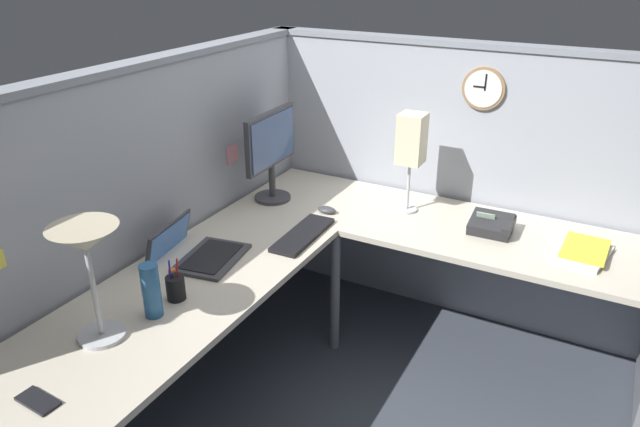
{
  "coord_description": "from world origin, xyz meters",
  "views": [
    {
      "loc": [
        -2.21,
        -1.02,
        2.03
      ],
      "look_at": [
        -0.06,
        0.13,
        0.91
      ],
      "focal_mm": 32.88,
      "sensor_mm": 36.0,
      "label": 1
    }
  ],
  "objects_px": {
    "book_stack": "(583,252)",
    "monitor": "(271,149)",
    "desk_lamp_paper": "(411,142)",
    "pen_cup": "(176,287)",
    "laptop": "(193,252)",
    "thermos_flask": "(151,291)",
    "office_phone": "(493,225)",
    "desk_lamp_dome": "(86,248)",
    "computer_mouse": "(327,210)",
    "cell_phone": "(38,401)",
    "wall_clock": "(484,88)",
    "keyboard": "(303,235)"
  },
  "relations": [
    {
      "from": "book_stack",
      "to": "desk_lamp_paper",
      "type": "relative_size",
      "value": 0.59
    },
    {
      "from": "keyboard",
      "to": "cell_phone",
      "type": "xyz_separation_m",
      "value": [
        -1.38,
        0.17,
        -0.01
      ]
    },
    {
      "from": "laptop",
      "to": "wall_clock",
      "type": "xyz_separation_m",
      "value": [
        1.23,
        -0.95,
        0.6
      ]
    },
    {
      "from": "pen_cup",
      "to": "desk_lamp_paper",
      "type": "bearing_deg",
      "value": -22.33
    },
    {
      "from": "pen_cup",
      "to": "thermos_flask",
      "type": "relative_size",
      "value": 0.82
    },
    {
      "from": "computer_mouse",
      "to": "desk_lamp_dome",
      "type": "height_order",
      "value": "desk_lamp_dome"
    },
    {
      "from": "office_phone",
      "to": "book_stack",
      "type": "xyz_separation_m",
      "value": [
        -0.05,
        -0.42,
        -0.02
      ]
    },
    {
      "from": "desk_lamp_dome",
      "to": "wall_clock",
      "type": "distance_m",
      "value": 2.06
    },
    {
      "from": "desk_lamp_dome",
      "to": "thermos_flask",
      "type": "distance_m",
      "value": 0.33
    },
    {
      "from": "office_phone",
      "to": "wall_clock",
      "type": "distance_m",
      "value": 0.71
    },
    {
      "from": "computer_mouse",
      "to": "wall_clock",
      "type": "height_order",
      "value": "wall_clock"
    },
    {
      "from": "computer_mouse",
      "to": "cell_phone",
      "type": "bearing_deg",
      "value": 175.29
    },
    {
      "from": "monitor",
      "to": "thermos_flask",
      "type": "relative_size",
      "value": 2.27
    },
    {
      "from": "monitor",
      "to": "cell_phone",
      "type": "relative_size",
      "value": 3.47
    },
    {
      "from": "desk_lamp_dome",
      "to": "book_stack",
      "type": "bearing_deg",
      "value": -44.88
    },
    {
      "from": "monitor",
      "to": "thermos_flask",
      "type": "xyz_separation_m",
      "value": [
        -1.17,
        -0.2,
        -0.18
      ]
    },
    {
      "from": "book_stack",
      "to": "desk_lamp_paper",
      "type": "xyz_separation_m",
      "value": [
        0.09,
        0.89,
        0.36
      ]
    },
    {
      "from": "thermos_flask",
      "to": "office_phone",
      "type": "bearing_deg",
      "value": -36.25
    },
    {
      "from": "monitor",
      "to": "computer_mouse",
      "type": "bearing_deg",
      "value": -93.48
    },
    {
      "from": "book_stack",
      "to": "desk_lamp_paper",
      "type": "height_order",
      "value": "desk_lamp_paper"
    },
    {
      "from": "keyboard",
      "to": "wall_clock",
      "type": "relative_size",
      "value": 1.95
    },
    {
      "from": "monitor",
      "to": "computer_mouse",
      "type": "relative_size",
      "value": 4.81
    },
    {
      "from": "desk_lamp_dome",
      "to": "book_stack",
      "type": "height_order",
      "value": "desk_lamp_dome"
    },
    {
      "from": "desk_lamp_dome",
      "to": "pen_cup",
      "type": "height_order",
      "value": "desk_lamp_dome"
    },
    {
      "from": "laptop",
      "to": "thermos_flask",
      "type": "distance_m",
      "value": 0.48
    },
    {
      "from": "pen_cup",
      "to": "cell_phone",
      "type": "relative_size",
      "value": 1.25
    },
    {
      "from": "office_phone",
      "to": "book_stack",
      "type": "distance_m",
      "value": 0.43
    },
    {
      "from": "laptop",
      "to": "office_phone",
      "type": "distance_m",
      "value": 1.45
    },
    {
      "from": "monitor",
      "to": "keyboard",
      "type": "height_order",
      "value": "monitor"
    },
    {
      "from": "monitor",
      "to": "desk_lamp_paper",
      "type": "bearing_deg",
      "value": -73.74
    },
    {
      "from": "computer_mouse",
      "to": "desk_lamp_dome",
      "type": "xyz_separation_m",
      "value": [
        -1.34,
        0.22,
        0.35
      ]
    },
    {
      "from": "laptop",
      "to": "wall_clock",
      "type": "relative_size",
      "value": 1.96
    },
    {
      "from": "laptop",
      "to": "book_stack",
      "type": "xyz_separation_m",
      "value": [
        0.85,
        -1.57,
        -0.0
      ]
    },
    {
      "from": "thermos_flask",
      "to": "book_stack",
      "type": "distance_m",
      "value": 1.9
    },
    {
      "from": "wall_clock",
      "to": "desk_lamp_paper",
      "type": "bearing_deg",
      "value": 136.4
    },
    {
      "from": "laptop",
      "to": "computer_mouse",
      "type": "relative_size",
      "value": 4.14
    },
    {
      "from": "office_phone",
      "to": "wall_clock",
      "type": "bearing_deg",
      "value": 30.38
    },
    {
      "from": "desk_lamp_dome",
      "to": "cell_phone",
      "type": "height_order",
      "value": "desk_lamp_dome"
    },
    {
      "from": "laptop",
      "to": "desk_lamp_paper",
      "type": "height_order",
      "value": "desk_lamp_paper"
    },
    {
      "from": "monitor",
      "to": "desk_lamp_paper",
      "type": "height_order",
      "value": "desk_lamp_paper"
    },
    {
      "from": "cell_phone",
      "to": "monitor",
      "type": "bearing_deg",
      "value": 10.44
    },
    {
      "from": "book_stack",
      "to": "monitor",
      "type": "bearing_deg",
      "value": 94.06
    },
    {
      "from": "desk_lamp_dome",
      "to": "cell_phone",
      "type": "xyz_separation_m",
      "value": [
        -0.34,
        -0.08,
        -0.36
      ]
    },
    {
      "from": "computer_mouse",
      "to": "office_phone",
      "type": "relative_size",
      "value": 0.5
    },
    {
      "from": "pen_cup",
      "to": "office_phone",
      "type": "bearing_deg",
      "value": -39.13
    },
    {
      "from": "monitor",
      "to": "pen_cup",
      "type": "relative_size",
      "value": 2.78
    },
    {
      "from": "cell_phone",
      "to": "thermos_flask",
      "type": "relative_size",
      "value": 0.65
    },
    {
      "from": "computer_mouse",
      "to": "desk_lamp_dome",
      "type": "distance_m",
      "value": 1.4
    },
    {
      "from": "desk_lamp_dome",
      "to": "office_phone",
      "type": "distance_m",
      "value": 1.88
    },
    {
      "from": "desk_lamp_paper",
      "to": "monitor",
      "type": "bearing_deg",
      "value": 106.26
    }
  ]
}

